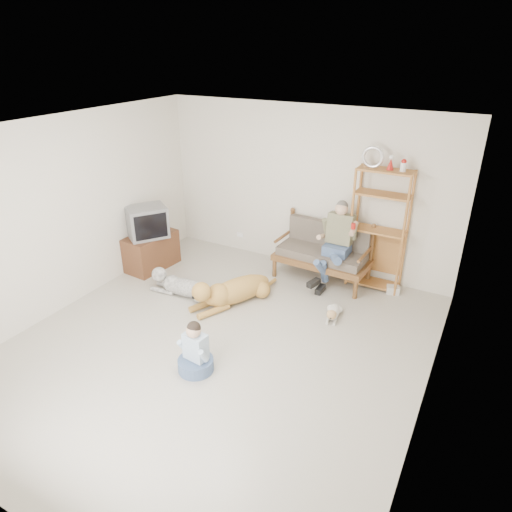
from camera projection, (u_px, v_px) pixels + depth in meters
The scene contains 16 objects.
floor at pixel (217, 346), 5.86m from camera, with size 5.50×5.50×0.00m, color beige.
ceiling at pixel (208, 133), 4.70m from camera, with size 5.50×5.50×0.00m, color white.
wall_back at pixel (305, 189), 7.47m from camera, with size 5.00×5.00×0.00m, color beige.
wall_left at pixel (63, 215), 6.36m from camera, with size 5.50×5.50×0.00m, color beige.
wall_right at pixel (440, 305), 4.21m from camera, with size 5.50×5.50×0.00m, color beige.
loveseat at pixel (324, 251), 7.36m from camera, with size 1.53×0.77×0.95m.
man at pixel (333, 250), 7.02m from camera, with size 0.52×0.75×1.21m.
etagere at pixel (379, 229), 6.91m from camera, with size 0.84×0.37×2.20m.
book_stack at pixel (393, 290), 7.07m from camera, with size 0.19×0.14×0.12m, color white.
tv_stand at pixel (151, 251), 7.79m from camera, with size 0.58×0.94×0.60m.
crt_tv at pixel (147, 222), 7.50m from camera, with size 0.76×0.79×0.51m.
wall_outlet at pixel (240, 235), 8.44m from camera, with size 0.12×0.02×0.08m, color white.
golden_retriever at pixel (231, 291), 6.75m from camera, with size 0.84×1.53×0.50m.
shaggy_dog at pixel (181, 285), 7.01m from camera, with size 1.29×0.39×0.38m.
terrier at pixel (333, 313), 6.41m from camera, with size 0.23×0.57×0.21m.
child at pixel (195, 353), 5.35m from camera, with size 0.43×0.43×0.67m.
Camera 1 is at (2.72, -3.98, 3.57)m, focal length 32.00 mm.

